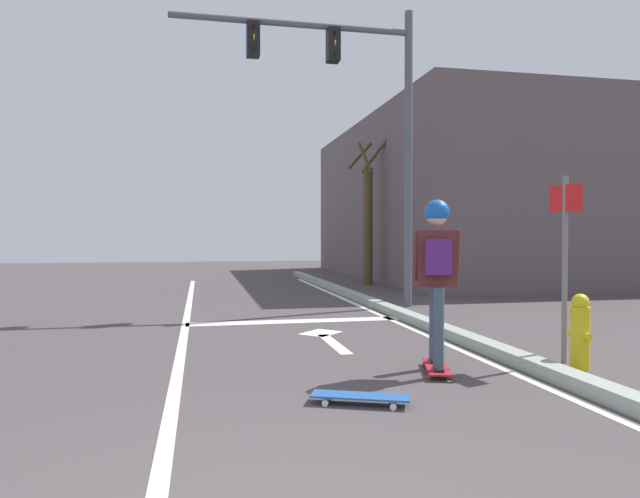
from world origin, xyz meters
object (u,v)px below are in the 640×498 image
object	(u,v)px
roadside_tree	(368,218)
skater	(437,260)
fire_hydrant	(580,332)
traffic_signal_mast	(352,98)
skateboard	(436,367)
spare_skateboard	(360,397)
street_sign_post	(565,240)

from	to	relation	value
roadside_tree	skater	bearing A→B (deg)	-103.03
skater	fire_hydrant	distance (m)	1.75
skater	traffic_signal_mast	distance (m)	6.10
skateboard	spare_skateboard	xyz separation A→B (m)	(-1.08, -0.91, 0.01)
spare_skateboard	traffic_signal_mast	bearing A→B (deg)	75.49
skater	roadside_tree	xyz separation A→B (m)	(2.44, 10.55, 0.77)
spare_skateboard	roadside_tree	bearing A→B (deg)	72.91
skateboard	street_sign_post	xyz separation A→B (m)	(1.59, 0.14, 1.31)
skater	traffic_signal_mast	size ratio (longest dim) A/B	0.29
spare_skateboard	traffic_signal_mast	size ratio (longest dim) A/B	0.14
fire_hydrant	spare_skateboard	bearing A→B (deg)	-164.51
skater	fire_hydrant	world-z (taller)	skater
skateboard	fire_hydrant	bearing A→B (deg)	-6.62
skateboard	fire_hydrant	distance (m)	1.60
skateboard	traffic_signal_mast	distance (m)	6.70
skateboard	street_sign_post	world-z (taller)	street_sign_post
skateboard	street_sign_post	bearing A→B (deg)	4.87
spare_skateboard	traffic_signal_mast	xyz separation A→B (m)	(1.61, 6.21, 4.06)
street_sign_post	fire_hydrant	xyz separation A→B (m)	(-0.03, -0.32, -0.97)
skateboard	skater	xyz separation A→B (m)	(-0.00, -0.01, 1.11)
street_sign_post	fire_hydrant	size ratio (longest dim) A/B	2.59
skateboard	skater	bearing A→B (deg)	-107.22
traffic_signal_mast	street_sign_post	distance (m)	5.95
traffic_signal_mast	fire_hydrant	world-z (taller)	traffic_signal_mast
skater	roadside_tree	bearing A→B (deg)	76.97
traffic_signal_mast	roadside_tree	size ratio (longest dim) A/B	1.38
skateboard	roadside_tree	xyz separation A→B (m)	(2.44, 10.53, 1.88)
skateboard	skater	size ratio (longest dim) A/B	0.47
skater	traffic_signal_mast	world-z (taller)	traffic_signal_mast
street_sign_post	spare_skateboard	bearing A→B (deg)	-158.59
spare_skateboard	fire_hydrant	size ratio (longest dim) A/B	1.05
skater	street_sign_post	xyz separation A→B (m)	(1.59, 0.15, 0.20)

